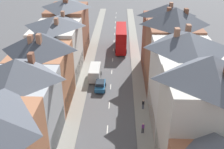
{
  "coord_description": "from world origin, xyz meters",
  "views": [
    {
      "loc": [
        1.61,
        -11.06,
        23.61
      ],
      "look_at": [
        0.25,
        30.06,
        2.47
      ],
      "focal_mm": 42.0,
      "sensor_mm": 36.0,
      "label": 1
    }
  ],
  "objects_px": {
    "double_decker_bus_lead": "(121,38)",
    "delivery_van": "(95,72)",
    "car_near_silver": "(121,29)",
    "car_mid_black": "(100,85)",
    "pedestrian_far_left": "(143,104)",
    "pedestrian_mid_right": "(143,128)"
  },
  "relations": [
    {
      "from": "double_decker_bus_lead",
      "to": "delivery_van",
      "type": "bearing_deg",
      "value": -107.29
    },
    {
      "from": "car_near_silver",
      "to": "delivery_van",
      "type": "height_order",
      "value": "delivery_van"
    },
    {
      "from": "car_mid_black",
      "to": "pedestrian_far_left",
      "type": "bearing_deg",
      "value": -40.22
    },
    {
      "from": "pedestrian_mid_right",
      "to": "car_mid_black",
      "type": "bearing_deg",
      "value": 119.57
    },
    {
      "from": "double_decker_bus_lead",
      "to": "car_mid_black",
      "type": "distance_m",
      "value": 20.21
    },
    {
      "from": "double_decker_bus_lead",
      "to": "pedestrian_mid_right",
      "type": "xyz_separation_m",
      "value": [
        3.08,
        -31.55,
        -1.78
      ]
    },
    {
      "from": "double_decker_bus_lead",
      "to": "car_mid_black",
      "type": "relative_size",
      "value": 2.81
    },
    {
      "from": "double_decker_bus_lead",
      "to": "car_near_silver",
      "type": "relative_size",
      "value": 2.8
    },
    {
      "from": "car_near_silver",
      "to": "delivery_van",
      "type": "xyz_separation_m",
      "value": [
        -4.9,
        -28.64,
        0.53
      ]
    },
    {
      "from": "car_near_silver",
      "to": "car_mid_black",
      "type": "distance_m",
      "value": 32.92
    },
    {
      "from": "car_near_silver",
      "to": "car_mid_black",
      "type": "xyz_separation_m",
      "value": [
        -3.6,
        -32.73,
        0.02
      ]
    },
    {
      "from": "double_decker_bus_lead",
      "to": "pedestrian_far_left",
      "type": "height_order",
      "value": "double_decker_bus_lead"
    },
    {
      "from": "delivery_van",
      "to": "pedestrian_mid_right",
      "type": "distance_m",
      "value": 17.73
    },
    {
      "from": "pedestrian_far_left",
      "to": "delivery_van",
      "type": "bearing_deg",
      "value": 129.8
    },
    {
      "from": "pedestrian_mid_right",
      "to": "pedestrian_far_left",
      "type": "distance_m",
      "value": 5.76
    },
    {
      "from": "car_mid_black",
      "to": "delivery_van",
      "type": "distance_m",
      "value": 4.31
    },
    {
      "from": "car_mid_black",
      "to": "pedestrian_far_left",
      "type": "xyz_separation_m",
      "value": [
        7.11,
        -6.01,
        0.2
      ]
    },
    {
      "from": "car_mid_black",
      "to": "pedestrian_far_left",
      "type": "relative_size",
      "value": 2.38
    },
    {
      "from": "double_decker_bus_lead",
      "to": "pedestrian_mid_right",
      "type": "height_order",
      "value": "double_decker_bus_lead"
    },
    {
      "from": "car_near_silver",
      "to": "pedestrian_mid_right",
      "type": "height_order",
      "value": "pedestrian_mid_right"
    },
    {
      "from": "delivery_van",
      "to": "pedestrian_far_left",
      "type": "relative_size",
      "value": 3.23
    },
    {
      "from": "delivery_van",
      "to": "car_near_silver",
      "type": "bearing_deg",
      "value": 80.29
    }
  ]
}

